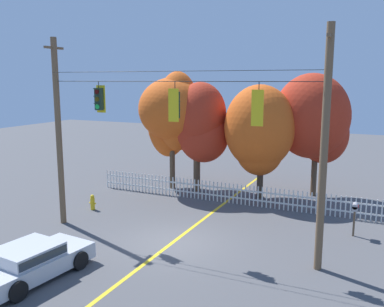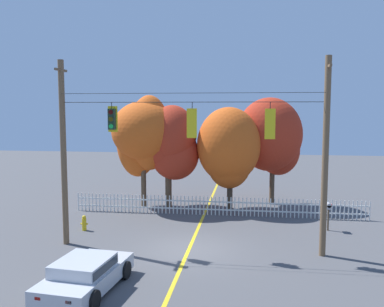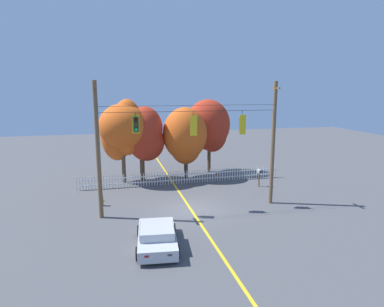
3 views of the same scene
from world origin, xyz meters
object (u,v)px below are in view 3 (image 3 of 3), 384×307
at_px(autumn_oak_far_east, 185,135).
at_px(traffic_signal_northbound_secondary, 136,124).
at_px(traffic_signal_westbound_side, 242,124).
at_px(parked_car, 157,236).
at_px(autumn_maple_near_fence, 123,128).
at_px(autumn_maple_mid, 144,136).
at_px(roadside_mailbox, 259,173).
at_px(autumn_maple_far_west, 209,126).
at_px(fire_hydrant, 102,200).
at_px(traffic_signal_southbound_primary, 193,125).

bearing_deg(autumn_oak_far_east, traffic_signal_northbound_secondary, -121.52).
relative_size(traffic_signal_westbound_side, parked_car, 0.36).
bearing_deg(autumn_maple_near_fence, autumn_maple_mid, 5.71).
distance_m(traffic_signal_northbound_secondary, roadside_mailbox, 11.64).
bearing_deg(traffic_signal_northbound_secondary, roadside_mailbox, 20.98).
bearing_deg(autumn_maple_near_fence, autumn_oak_far_east, 1.03).
relative_size(autumn_maple_near_fence, autumn_maple_far_west, 1.02).
distance_m(parked_car, fire_hydrant, 7.41).
relative_size(autumn_maple_far_west, fire_hydrant, 8.80).
relative_size(traffic_signal_northbound_secondary, autumn_maple_far_west, 0.19).
height_order(traffic_signal_westbound_side, parked_car, traffic_signal_westbound_side).
height_order(parked_car, fire_hydrant, parked_car).
distance_m(autumn_oak_far_east, fire_hydrant, 9.64).
distance_m(traffic_signal_southbound_primary, parked_car, 7.46).
bearing_deg(autumn_maple_mid, autumn_maple_near_fence, -174.29).
xyz_separation_m(autumn_maple_near_fence, parked_car, (1.06, -12.35, -4.02)).
bearing_deg(parked_car, autumn_maple_mid, 87.06).
height_order(autumn_maple_near_fence, autumn_maple_mid, autumn_maple_near_fence).
distance_m(traffic_signal_southbound_primary, autumn_maple_far_west, 10.28).
distance_m(traffic_signal_westbound_side, fire_hydrant, 10.70).
bearing_deg(roadside_mailbox, fire_hydrant, -172.14).
relative_size(autumn_maple_near_fence, autumn_oak_far_east, 1.12).
xyz_separation_m(traffic_signal_westbound_side, autumn_maple_near_fence, (-7.35, 7.67, -0.92)).
xyz_separation_m(autumn_maple_mid, autumn_maple_far_west, (6.22, 1.63, 0.47)).
relative_size(autumn_maple_far_west, parked_car, 1.63).
distance_m(autumn_maple_far_west, fire_hydrant, 12.78).
bearing_deg(traffic_signal_northbound_secondary, autumn_maple_near_fence, 93.94).
xyz_separation_m(autumn_maple_mid, parked_car, (-0.64, -12.52, -3.33)).
bearing_deg(traffic_signal_northbound_secondary, autumn_oak_far_east, 58.48).
bearing_deg(traffic_signal_southbound_primary, autumn_oak_far_east, 81.25).
xyz_separation_m(traffic_signal_northbound_secondary, autumn_maple_far_west, (7.39, 9.44, -1.32)).
distance_m(traffic_signal_southbound_primary, roadside_mailbox, 8.70).
height_order(traffic_signal_northbound_secondary, traffic_signal_westbound_side, same).
relative_size(autumn_maple_far_west, roadside_mailbox, 4.79).
xyz_separation_m(autumn_oak_far_east, parked_car, (-4.21, -12.44, -3.24)).
bearing_deg(autumn_oak_far_east, parked_car, -108.71).
xyz_separation_m(traffic_signal_westbound_side, autumn_maple_far_west, (0.57, 9.46, -1.15)).
relative_size(autumn_maple_near_fence, parked_car, 1.66).
xyz_separation_m(autumn_oak_far_east, roadside_mailbox, (5.26, -3.90, -2.67)).
relative_size(traffic_signal_westbound_side, autumn_maple_mid, 0.24).
bearing_deg(autumn_oak_far_east, fire_hydrant, -141.50).
bearing_deg(autumn_maple_far_west, autumn_oak_far_east, -147.23).
relative_size(traffic_signal_southbound_primary, autumn_oak_far_east, 0.24).
height_order(traffic_signal_northbound_secondary, roadside_mailbox, traffic_signal_northbound_secondary).
relative_size(traffic_signal_northbound_secondary, autumn_maple_mid, 0.20).
xyz_separation_m(parked_car, fire_hydrant, (-2.83, 6.84, -0.22)).
xyz_separation_m(autumn_maple_mid, roadside_mailbox, (8.83, -3.98, -2.76)).
xyz_separation_m(autumn_maple_far_west, fire_hydrant, (-9.69, -7.30, -4.02)).
bearing_deg(traffic_signal_northbound_secondary, traffic_signal_westbound_side, -0.16).
relative_size(fire_hydrant, roadside_mailbox, 0.54).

